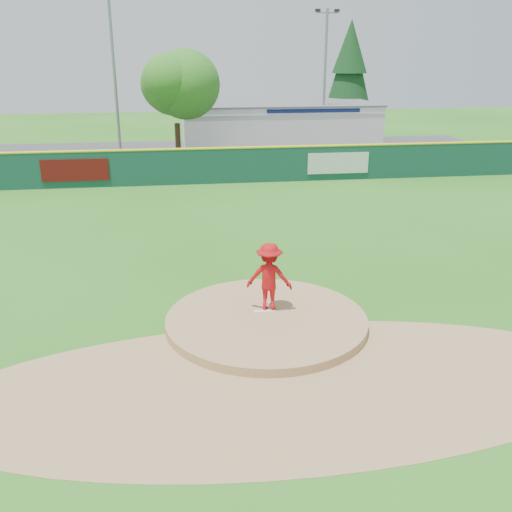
{
  "coord_description": "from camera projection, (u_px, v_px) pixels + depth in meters",
  "views": [
    {
      "loc": [
        -2.28,
        -13.9,
        7.06
      ],
      "look_at": [
        0.0,
        2.0,
        1.3
      ],
      "focal_mm": 40.0,
      "sensor_mm": 36.0,
      "label": 1
    }
  ],
  "objects": [
    {
      "name": "pitching_rubber",
      "position": [
        265.0,
        311.0,
        15.83
      ],
      "size": [
        0.6,
        0.15,
        0.04
      ],
      "primitive_type": "cube",
      "color": "white",
      "rests_on": "pitchers_mound"
    },
    {
      "name": "deciduous_tree",
      "position": [
        176.0,
        93.0,
        37.14
      ],
      "size": [
        5.6,
        5.6,
        7.36
      ],
      "color": "#382314",
      "rests_on": "ground"
    },
    {
      "name": "pitcher",
      "position": [
        269.0,
        277.0,
        15.67
      ],
      "size": [
        1.41,
        1.04,
        1.95
      ],
      "primitive_type": "imported",
      "rotation": [
        0.0,
        0.0,
        2.87
      ],
      "color": "#AF0F13",
      "rests_on": "pitchers_mound"
    },
    {
      "name": "light_pole_right",
      "position": [
        325.0,
        74.0,
        41.99
      ],
      "size": [
        1.75,
        0.25,
        10.0
      ],
      "color": "gray",
      "rests_on": "ground"
    },
    {
      "name": "outfield_fence",
      "position": [
        216.0,
        165.0,
        32.05
      ],
      "size": [
        40.0,
        0.14,
        2.07
      ],
      "color": "#123D32",
      "rests_on": "ground"
    },
    {
      "name": "ground",
      "position": [
        266.0,
        325.0,
        15.64
      ],
      "size": [
        120.0,
        120.0,
        0.0
      ],
      "primitive_type": "plane",
      "color": "#286B19",
      "rests_on": "ground"
    },
    {
      "name": "van",
      "position": [
        256.0,
        163.0,
        34.91
      ],
      "size": [
        4.95,
        2.79,
        1.31
      ],
      "primitive_type": "imported",
      "rotation": [
        0.0,
        0.0,
        1.43
      ],
      "color": "silver",
      "rests_on": "parking_lot"
    },
    {
      "name": "conifer_tree",
      "position": [
        349.0,
        71.0,
        49.05
      ],
      "size": [
        4.4,
        4.4,
        9.5
      ],
      "color": "#382314",
      "rests_on": "ground"
    },
    {
      "name": "fence_banners",
      "position": [
        211.0,
        167.0,
        31.97
      ],
      "size": [
        18.37,
        0.04,
        1.2
      ],
      "color": "#560D0C",
      "rests_on": "ground"
    },
    {
      "name": "pitchers_mound",
      "position": [
        266.0,
        325.0,
        15.64
      ],
      "size": [
        5.5,
        5.5,
        0.5
      ],
      "primitive_type": "cylinder",
      "color": "#9E774C",
      "rests_on": "ground"
    },
    {
      "name": "infield_dirt_arc",
      "position": [
        287.0,
        384.0,
        12.85
      ],
      "size": [
        15.4,
        15.4,
        0.01
      ],
      "primitive_type": "cylinder",
      "color": "#9E774C",
      "rests_on": "ground"
    },
    {
      "name": "light_pole_left",
      "position": [
        114.0,
        68.0,
        37.96
      ],
      "size": [
        1.75,
        0.25,
        11.0
      ],
      "color": "gray",
      "rests_on": "ground"
    },
    {
      "name": "pool_building_grp",
      "position": [
        277.0,
        123.0,
        45.69
      ],
      "size": [
        15.2,
        8.2,
        3.31
      ],
      "color": "silver",
      "rests_on": "ground"
    },
    {
      "name": "parking_lot",
      "position": [
        207.0,
        156.0,
        40.8
      ],
      "size": [
        44.0,
        16.0,
        0.02
      ],
      "primitive_type": "cube",
      "color": "#38383A",
      "rests_on": "ground"
    }
  ]
}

